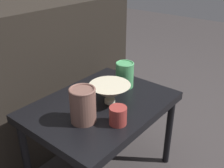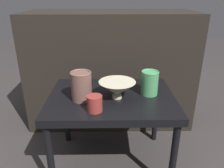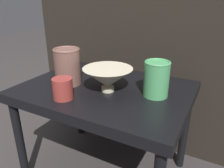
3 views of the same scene
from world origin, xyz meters
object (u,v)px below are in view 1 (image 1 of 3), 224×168
at_px(vase_colorful_right, 125,74).
at_px(vase_textured_left, 83,105).
at_px(bowl, 110,92).
at_px(cup, 118,116).

bearing_deg(vase_colorful_right, vase_textured_left, -170.82).
bearing_deg(bowl, vase_colorful_right, 14.87).
xyz_separation_m(bowl, vase_colorful_right, (0.18, 0.05, 0.01)).
distance_m(bowl, vase_textured_left, 0.19).
xyz_separation_m(vase_textured_left, cup, (0.08, -0.13, -0.04)).
relative_size(vase_colorful_right, cup, 1.72).
distance_m(vase_textured_left, cup, 0.15).
distance_m(vase_textured_left, vase_colorful_right, 0.37).
relative_size(vase_textured_left, cup, 1.96).
height_order(bowl, vase_textured_left, vase_textured_left).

